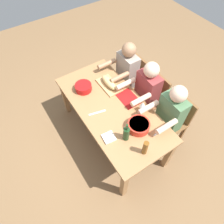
% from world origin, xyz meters
% --- Properties ---
extents(ground_plane, '(8.00, 8.00, 0.00)m').
position_xyz_m(ground_plane, '(0.00, 0.00, 0.00)').
color(ground_plane, brown).
extents(dining_table, '(1.79, 0.86, 0.74)m').
position_xyz_m(dining_table, '(0.00, 0.00, 0.65)').
color(dining_table, '#9E7044').
rests_on(dining_table, ground_plane).
extents(chair_far_left, '(0.40, 0.40, 0.85)m').
position_xyz_m(chair_far_left, '(-0.49, 0.75, 0.48)').
color(chair_far_left, brown).
rests_on(chair_far_left, ground_plane).
extents(diner_far_left, '(0.41, 0.53, 1.20)m').
position_xyz_m(diner_far_left, '(-0.49, 0.57, 0.70)').
color(diner_far_left, '#2D2D38').
rests_on(diner_far_left, ground_plane).
extents(chair_far_right, '(0.40, 0.40, 0.85)m').
position_xyz_m(chair_far_right, '(0.49, 0.75, 0.48)').
color(chair_far_right, brown).
rests_on(chair_far_right, ground_plane).
extents(diner_far_right, '(0.41, 0.53, 1.20)m').
position_xyz_m(diner_far_right, '(0.49, 0.57, 0.70)').
color(diner_far_right, '#2D2D38').
rests_on(diner_far_right, ground_plane).
extents(chair_far_center, '(0.40, 0.40, 0.85)m').
position_xyz_m(chair_far_center, '(0.00, 0.75, 0.48)').
color(chair_far_center, brown).
rests_on(chair_far_center, ground_plane).
extents(diner_far_center, '(0.41, 0.53, 1.20)m').
position_xyz_m(diner_far_center, '(-0.00, 0.57, 0.70)').
color(diner_far_center, '#2D2D38').
rests_on(diner_far_center, ground_plane).
extents(serving_bowl_salad, '(0.27, 0.27, 0.10)m').
position_xyz_m(serving_bowl_salad, '(0.45, 0.10, 0.80)').
color(serving_bowl_salad, red).
rests_on(serving_bowl_salad, dining_table).
extents(serving_bowl_greens, '(0.23, 0.23, 0.10)m').
position_xyz_m(serving_bowl_greens, '(-0.48, -0.16, 0.79)').
color(serving_bowl_greens, red).
rests_on(serving_bowl_greens, dining_table).
extents(cutting_board, '(0.40, 0.22, 0.02)m').
position_xyz_m(cutting_board, '(-0.35, 0.18, 0.75)').
color(cutting_board, tan).
rests_on(cutting_board, dining_table).
extents(bread_loaf, '(0.32, 0.11, 0.09)m').
position_xyz_m(bread_loaf, '(-0.35, 0.18, 0.81)').
color(bread_loaf, tan).
rests_on(bread_loaf, cutting_board).
extents(wine_bottle, '(0.08, 0.08, 0.29)m').
position_xyz_m(wine_bottle, '(0.48, -0.12, 0.85)').
color(wine_bottle, '#193819').
rests_on(wine_bottle, dining_table).
extents(beer_bottle, '(0.06, 0.06, 0.22)m').
position_xyz_m(beer_bottle, '(0.74, -0.05, 0.85)').
color(beer_bottle, brown).
rests_on(beer_bottle, dining_table).
extents(wine_glass, '(0.08, 0.08, 0.17)m').
position_xyz_m(wine_glass, '(0.26, 0.30, 0.86)').
color(wine_glass, silver).
rests_on(wine_glass, dining_table).
extents(fork_far_right, '(0.04, 0.17, 0.01)m').
position_xyz_m(fork_far_right, '(0.63, 0.27, 0.74)').
color(fork_far_right, silver).
rests_on(fork_far_right, dining_table).
extents(placemat_far_center, '(0.32, 0.23, 0.01)m').
position_xyz_m(placemat_far_center, '(0.00, 0.27, 0.74)').
color(placemat_far_center, maroon).
rests_on(placemat_far_center, dining_table).
extents(carving_knife, '(0.08, 0.23, 0.01)m').
position_xyz_m(carving_knife, '(-0.03, -0.21, 0.74)').
color(carving_knife, silver).
rests_on(carving_knife, dining_table).
extents(napkin_stack, '(0.15, 0.15, 0.02)m').
position_xyz_m(napkin_stack, '(0.37, -0.29, 0.75)').
color(napkin_stack, white).
rests_on(napkin_stack, dining_table).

